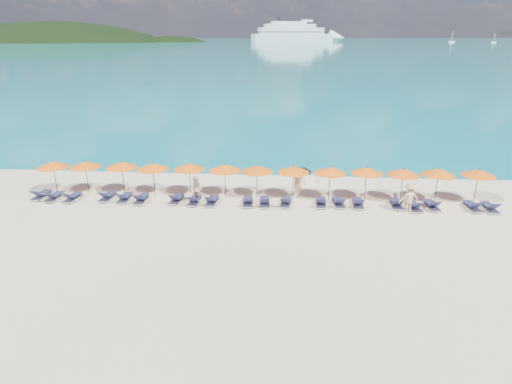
{
  "coord_description": "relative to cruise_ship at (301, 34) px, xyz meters",
  "views": [
    {
      "loc": [
        1.71,
        -21.06,
        10.16
      ],
      "look_at": [
        0.0,
        3.0,
        1.2
      ],
      "focal_mm": 30.0,
      "sensor_mm": 36.0,
      "label": 1
    }
  ],
  "objects": [
    {
      "name": "lounger_8",
      "position": [
        -20.6,
        -567.34,
        -8.97
      ],
      "size": [
        0.73,
        1.74,
        0.66
      ],
      "rotation": [
        0.0,
        0.0,
        -0.06
      ],
      "color": "silver",
      "rests_on": "ground"
    },
    {
      "name": "cruise_ship",
      "position": [
        0.0,
        0.0,
        0.0
      ],
      "size": [
        126.26,
        62.83,
        35.38
      ],
      "rotation": [
        0.0,
        0.0,
        0.35
      ],
      "color": "white",
      "rests_on": "ground"
    },
    {
      "name": "lounger_1",
      "position": [
        -30.94,
        -567.35,
        -8.97
      ],
      "size": [
        0.72,
        1.73,
        0.66
      ],
      "rotation": [
        0.0,
        0.0,
        -0.06
      ],
      "color": "silver",
      "rests_on": "ground"
    },
    {
      "name": "umbrella_8",
      "position": [
        -13.16,
        -566.07,
        -7.19
      ],
      "size": [
        2.1,
        2.1,
        2.28
      ],
      "color": "black",
      "rests_on": "ground"
    },
    {
      "name": "jetski",
      "position": [
        -14.6,
        -562.08,
        -8.87
      ],
      "size": [
        1.7,
        2.43,
        0.81
      ],
      "rotation": [
        0.0,
        0.0,
        0.41
      ],
      "color": "white",
      "rests_on": "ground"
    },
    {
      "name": "beachgoer_b",
      "position": [
        -21.59,
        -567.2,
        -8.33
      ],
      "size": [
        0.93,
        0.64,
        1.75
      ],
      "primitive_type": "imported",
      "rotation": [
        0.0,
        0.0,
        -0.18
      ],
      "color": "tan",
      "rests_on": "ground"
    },
    {
      "name": "sailboat_near",
      "position": [
        182.19,
        -26.67,
        -7.93
      ],
      "size": [
        6.79,
        2.26,
        12.45
      ],
      "color": "white",
      "rests_on": "ground"
    },
    {
      "name": "lounger_3",
      "position": [
        -27.5,
        -567.07,
        -8.97
      ],
      "size": [
        0.75,
        1.74,
        0.66
      ],
      "rotation": [
        0.0,
        0.0,
        -0.08
      ],
      "color": "silver",
      "rests_on": "ground"
    },
    {
      "name": "lounger_5",
      "position": [
        -25.17,
        -567.35,
        -8.97
      ],
      "size": [
        0.63,
        1.71,
        0.66
      ],
      "rotation": [
        0.0,
        0.0,
        -0.01
      ],
      "color": "silver",
      "rests_on": "ground"
    },
    {
      "name": "sea",
      "position": [
        -17.74,
        88.8,
        -9.2
      ],
      "size": [
        1600.0,
        1300.0,
        0.01
      ],
      "primitive_type": "cube",
      "color": "#1FA9B2",
      "rests_on": "ground"
    },
    {
      "name": "lounger_0",
      "position": [
        -31.95,
        -567.11,
        -8.97
      ],
      "size": [
        0.74,
        1.74,
        0.66
      ],
      "rotation": [
        0.0,
        0.0,
        -0.07
      ],
      "color": "silver",
      "rests_on": "ground"
    },
    {
      "name": "lounger_17",
      "position": [
        -6.92,
        -567.12,
        -8.97
      ],
      "size": [
        0.68,
        1.72,
        0.66
      ],
      "rotation": [
        0.0,
        0.0,
        0.03
      ],
      "color": "silver",
      "rests_on": "ground"
    },
    {
      "name": "lounger_9",
      "position": [
        -18.31,
        -567.32,
        -8.97
      ],
      "size": [
        0.73,
        1.74,
        0.66
      ],
      "rotation": [
        0.0,
        0.0,
        0.07
      ],
      "color": "silver",
      "rests_on": "ground"
    },
    {
      "name": "beachgoer_a",
      "position": [
        -15.16,
        -565.71,
        -8.25
      ],
      "size": [
        0.83,
        0.8,
        1.92
      ],
      "primitive_type": "imported",
      "rotation": [
        0.0,
        0.0,
        0.67
      ],
      "color": "tan",
      "rests_on": "ground"
    },
    {
      "name": "lounger_19",
      "position": [
        -3.51,
        -567.22,
        -8.97
      ],
      "size": [
        0.66,
        1.71,
        0.66
      ],
      "rotation": [
        0.0,
        0.0,
        0.02
      ],
      "color": "silver",
      "rests_on": "ground"
    },
    {
      "name": "lounger_6",
      "position": [
        -22.91,
        -567.19,
        -8.97
      ],
      "size": [
        0.74,
        1.74,
        0.66
      ],
      "rotation": [
        0.0,
        0.0,
        -0.07
      ],
      "color": "silver",
      "rests_on": "ground"
    },
    {
      "name": "umbrella_7",
      "position": [
        -15.48,
        -566.07,
        -7.19
      ],
      "size": [
        2.1,
        2.1,
        2.28
      ],
      "color": "black",
      "rests_on": "ground"
    },
    {
      "name": "lounger_15",
      "position": [
        -9.08,
        -567.03,
        -8.97
      ],
      "size": [
        0.67,
        1.72,
        0.66
      ],
      "rotation": [
        0.0,
        0.0,
        -0.03
      ],
      "color": "silver",
      "rests_on": "ground"
    },
    {
      "name": "umbrella_5",
      "position": [
        -19.92,
        -565.98,
        -7.19
      ],
      "size": [
        2.1,
        2.1,
        2.28
      ],
      "color": "black",
      "rests_on": "ground"
    },
    {
      "name": "headland_small",
      "position": [
        -167.74,
        -11.2,
        -44.21
      ],
      "size": [
        162.0,
        126.0,
        85.5
      ],
      "color": "black",
      "rests_on": "ground"
    },
    {
      "name": "lounger_7",
      "position": [
        -21.71,
        -567.35,
        -8.97
      ],
      "size": [
        0.64,
        1.71,
        0.66
      ],
      "rotation": [
        0.0,
        0.0,
        -0.01
      ],
      "color": "silver",
      "rests_on": "ground"
    },
    {
      "name": "umbrella_1",
      "position": [
        -29.28,
        -565.93,
        -7.19
      ],
      "size": [
        2.1,
        2.1,
        2.28
      ],
      "color": "black",
      "rests_on": "ground"
    },
    {
      "name": "lounger_13",
      "position": [
        -12.62,
        -567.07,
        -8.97
      ],
      "size": [
        0.78,
        1.75,
        0.66
      ],
      "rotation": [
        0.0,
        0.0,
        0.1
      ],
      "color": "silver",
      "rests_on": "ground"
    },
    {
      "name": "beachgoer_c",
      "position": [
        -8.54,
        -567.79,
        -8.28
      ],
      "size": [
        1.27,
        0.73,
        1.86
      ],
      "primitive_type": "imported",
      "rotation": [
        0.0,
        0.0,
        3.29
      ],
      "color": "tan",
      "rests_on": "ground"
    },
    {
      "name": "umbrella_3",
      "position": [
        -24.66,
        -566.06,
        -7.19
      ],
      "size": [
        2.1,
        2.1,
        2.28
      ],
      "color": "black",
      "rests_on": "ground"
    },
    {
      "name": "headland_main",
      "position": [
        -317.74,
        -31.2,
        -47.21
      ],
      "size": [
        374.0,
        242.0,
        126.5
      ],
      "color": "black",
      "rests_on": "ground"
    },
    {
      "name": "umbrella_9",
      "position": [
        -10.84,
        -565.94,
        -7.19
      ],
      "size": [
        2.1,
        2.1,
        2.28
      ],
      "color": "black",
      "rests_on": "ground"
    },
    {
      "name": "lounger_16",
      "position": [
        -8.08,
        -567.39,
        -8.97
      ],
      "size": [
        0.75,
        1.74,
        0.66
      ],
      "rotation": [
        0.0,
        0.0,
        0.07
      ],
      "color": "silver",
      "rests_on": "ground"
    },
    {
      "name": "umbrella_10",
      "position": [
        -8.6,
        -566.13,
        -7.19
      ],
      "size": [
        2.1,
        2.1,
        2.28
      ],
      "color": "black",
      "rests_on": "ground"
    },
    {
      "name": "umbrella_2",
      "position": [
        -26.82,
        -565.87,
        -7.19
      ],
      "size": [
        2.1,
        2.1,
        2.28
      ],
      "color": "black",
      "rests_on": "ground"
    },
    {
      "name": "lounger_2",
      "position": [
        -29.71,
        -567.39,
        -8.97
      ],
      "size": [
        0.74,
        1.74,
        0.66
      ],
      "rotation": [
        0.0,
        0.0,
        -0.07
      ],
      "color": "silver",
      "rests_on": "ground"
    },
    {
      "name": "umbrella_4",
      "position": [
        -22.26,
        -565.92,
        -7.19
      ],
      "size": [
        2.1,
        2.1,
        2.28
      ],
      "color": "black",
      "rests_on": "ground"
    },
    {
      "name": "sailboat_far",
      "position": [
        224.32,
        -43.49,
        -8.17
      ],
      "size": [
        5.51,
        1.84,
        10.1
      ],
      "color": "white",
      "rests_on": "ground"
    },
    {
      "name": "lounger_12",
      "position": [
        -13.72,
        -567.12,
        -8.97
      ],
      "size": [
        0.71,
        1.73,
        0.66
      ],
      "rotation": [
        0.0,
        0.0,
        -0.05
      ],
      "color": "silver",
      "rests_on": "ground"
    },
    {
      "name": "ground",
      "position": [
        -17.74,
        -571.2,
        -9.21
      ],
      "size": [
        1400.0,
        1400.0,
        0.0
      ],
      "primitive_type": "plane",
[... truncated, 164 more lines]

